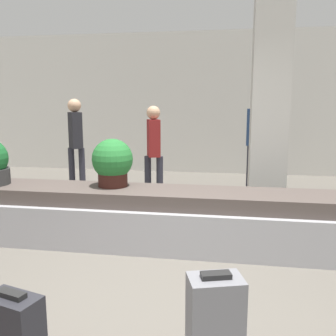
{
  "coord_description": "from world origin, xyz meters",
  "views": [
    {
      "loc": [
        0.68,
        -2.57,
        1.61
      ],
      "look_at": [
        0.0,
        1.49,
        0.9
      ],
      "focal_mm": 40.0,
      "sensor_mm": 36.0,
      "label": 1
    }
  ],
  "objects_px": {
    "traveler_0": "(76,137)",
    "traveler_2": "(154,146)",
    "suitcase_2": "(215,330)",
    "traveler_1": "(256,134)",
    "potted_plant_0": "(112,162)",
    "pillar": "(270,104)"
  },
  "relations": [
    {
      "from": "suitcase_2",
      "to": "potted_plant_0",
      "type": "bearing_deg",
      "value": 103.56
    },
    {
      "from": "pillar",
      "to": "potted_plant_0",
      "type": "xyz_separation_m",
      "value": [
        -1.85,
        -1.12,
        -0.67
      ]
    },
    {
      "from": "potted_plant_0",
      "to": "pillar",
      "type": "bearing_deg",
      "value": 31.03
    },
    {
      "from": "suitcase_2",
      "to": "traveler_0",
      "type": "bearing_deg",
      "value": 104.34
    },
    {
      "from": "pillar",
      "to": "suitcase_2",
      "type": "bearing_deg",
      "value": -99.75
    },
    {
      "from": "pillar",
      "to": "traveler_0",
      "type": "distance_m",
      "value": 3.49
    },
    {
      "from": "pillar",
      "to": "traveler_0",
      "type": "xyz_separation_m",
      "value": [
        -3.26,
        1.1,
        -0.59
      ]
    },
    {
      "from": "suitcase_2",
      "to": "traveler_1",
      "type": "distance_m",
      "value": 5.07
    },
    {
      "from": "pillar",
      "to": "traveler_1",
      "type": "relative_size",
      "value": 1.82
    },
    {
      "from": "pillar",
      "to": "suitcase_2",
      "type": "xyz_separation_m",
      "value": [
        -0.56,
        -3.29,
        -1.27
      ]
    },
    {
      "from": "traveler_0",
      "to": "pillar",
      "type": "bearing_deg",
      "value": 33.63
    },
    {
      "from": "suitcase_2",
      "to": "potted_plant_0",
      "type": "xyz_separation_m",
      "value": [
        -1.29,
        2.17,
        0.6
      ]
    },
    {
      "from": "suitcase_2",
      "to": "traveler_2",
      "type": "distance_m",
      "value": 4.18
    },
    {
      "from": "suitcase_2",
      "to": "traveler_1",
      "type": "bearing_deg",
      "value": 66.87
    },
    {
      "from": "traveler_1",
      "to": "suitcase_2",
      "type": "bearing_deg",
      "value": -76.91
    },
    {
      "from": "potted_plant_0",
      "to": "traveler_1",
      "type": "distance_m",
      "value": 3.36
    },
    {
      "from": "traveler_0",
      "to": "traveler_2",
      "type": "height_order",
      "value": "traveler_0"
    },
    {
      "from": "traveler_1",
      "to": "traveler_2",
      "type": "distance_m",
      "value": 1.98
    },
    {
      "from": "traveler_2",
      "to": "suitcase_2",
      "type": "bearing_deg",
      "value": 176.57
    },
    {
      "from": "traveler_2",
      "to": "potted_plant_0",
      "type": "bearing_deg",
      "value": 156.36
    },
    {
      "from": "pillar",
      "to": "traveler_0",
      "type": "bearing_deg",
      "value": 161.27
    },
    {
      "from": "potted_plant_0",
      "to": "traveler_2",
      "type": "bearing_deg",
      "value": 86.26
    }
  ]
}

